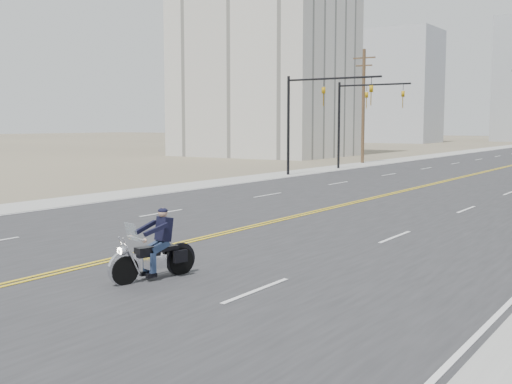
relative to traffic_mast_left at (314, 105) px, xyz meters
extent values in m
cube|color=#A5A5A0|center=(-2.52, 38.00, -4.93)|extent=(3.00, 200.00, 0.01)
cylinder|color=black|center=(-2.02, 0.00, -1.44)|extent=(0.20, 0.20, 7.00)
cylinder|color=black|center=(1.48, 0.00, 1.76)|extent=(7.00, 0.14, 0.14)
imported|color=#BF8C0C|center=(0.78, 0.00, 1.11)|extent=(0.21, 0.26, 1.30)
imported|color=#BF8C0C|center=(4.28, 0.00, 1.11)|extent=(0.21, 0.26, 1.30)
cylinder|color=black|center=(-2.02, 8.00, -1.44)|extent=(0.20, 0.20, 7.00)
cylinder|color=black|center=(0.98, 8.00, 1.76)|extent=(6.00, 0.14, 0.14)
imported|color=#BF8C0C|center=(0.38, 8.00, 1.11)|extent=(0.21, 0.26, 1.30)
imported|color=#BF8C0C|center=(3.38, 8.00, 1.11)|extent=(0.21, 0.26, 1.30)
cylinder|color=brown|center=(-3.52, 16.00, 0.31)|extent=(0.30, 0.30, 10.50)
cube|color=brown|center=(-3.52, 16.00, 4.76)|extent=(2.20, 0.12, 0.12)
cube|color=brown|center=(-3.52, 16.00, 4.06)|extent=(1.60, 0.12, 0.12)
cube|color=silver|center=(-19.02, 23.00, 10.06)|extent=(18.00, 14.00, 30.00)
cube|color=#B7BCC6|center=(-26.02, 83.00, 6.06)|extent=(14.00, 12.00, 22.00)
cube|color=#ADB2B7|center=(-41.02, 98.00, 3.06)|extent=(12.00, 12.00, 16.00)
camera|label=1|loc=(21.55, -39.32, -1.31)|focal=45.00mm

